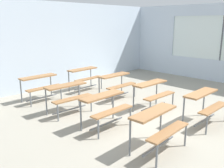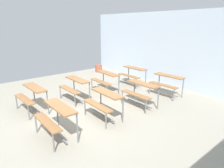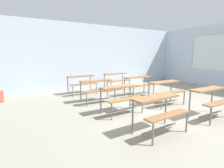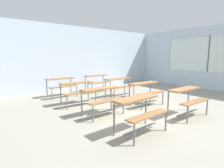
# 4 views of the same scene
# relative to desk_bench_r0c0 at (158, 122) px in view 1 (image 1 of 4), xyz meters

# --- Properties ---
(ground) EXTENTS (10.00, 9.00, 0.05)m
(ground) POSITION_rel_desk_bench_r0c0_xyz_m (1.20, 0.91, -0.59)
(ground) COLOR gray
(wall_back) EXTENTS (10.00, 0.12, 3.00)m
(wall_back) POSITION_rel_desk_bench_r0c0_xyz_m (1.20, 5.41, 0.94)
(wall_back) COLOR silver
(wall_back) RESTS_ON ground
(desk_bench_r0c0) EXTENTS (1.12, 0.63, 0.74)m
(desk_bench_r0c0) POSITION_rel_desk_bench_r0c0_xyz_m (0.00, 0.00, 0.00)
(desk_bench_r0c0) COLOR olive
(desk_bench_r0c0) RESTS_ON ground
(desk_bench_r0c1) EXTENTS (1.10, 0.60, 0.74)m
(desk_bench_r0c1) POSITION_rel_desk_bench_r0c0_xyz_m (1.77, -0.05, 0.00)
(desk_bench_r0c1) COLOR olive
(desk_bench_r0c1) RESTS_ON ground
(desk_bench_r1c0) EXTENTS (1.11, 0.60, 0.74)m
(desk_bench_r1c0) POSITION_rel_desk_bench_r0c0_xyz_m (0.03, 1.41, 0.00)
(desk_bench_r1c0) COLOR olive
(desk_bench_r1c0) RESTS_ON ground
(desk_bench_r1c1) EXTENTS (1.11, 0.62, 0.74)m
(desk_bench_r1c1) POSITION_rel_desk_bench_r0c0_xyz_m (1.71, 1.34, 0.00)
(desk_bench_r1c1) COLOR olive
(desk_bench_r1c1) RESTS_ON ground
(desk_bench_r2c0) EXTENTS (1.12, 0.64, 0.74)m
(desk_bench_r2c0) POSITION_rel_desk_bench_r0c0_xyz_m (-0.02, 2.74, 0.00)
(desk_bench_r2c0) COLOR olive
(desk_bench_r2c0) RESTS_ON ground
(desk_bench_r2c1) EXTENTS (1.10, 0.59, 0.74)m
(desk_bench_r2c1) POSITION_rel_desk_bench_r0c0_xyz_m (1.76, 2.73, 0.00)
(desk_bench_r2c1) COLOR olive
(desk_bench_r2c1) RESTS_ON ground
(desk_bench_r3c0) EXTENTS (1.10, 0.60, 0.74)m
(desk_bench_r3c0) POSITION_rel_desk_bench_r0c0_xyz_m (-0.00, 4.18, 0.00)
(desk_bench_r3c0) COLOR olive
(desk_bench_r3c0) RESTS_ON ground
(desk_bench_r3c1) EXTENTS (1.12, 0.62, 0.74)m
(desk_bench_r3c1) POSITION_rel_desk_bench_r0c0_xyz_m (1.69, 4.19, 0.00)
(desk_bench_r3c1) COLOR olive
(desk_bench_r3c1) RESTS_ON ground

